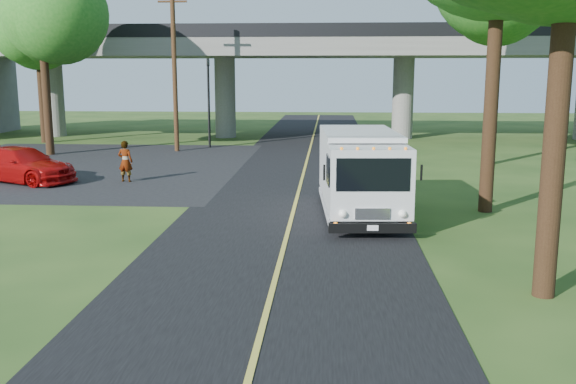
# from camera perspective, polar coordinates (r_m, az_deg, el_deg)

# --- Properties ---
(ground) EXTENTS (120.00, 120.00, 0.00)m
(ground) POSITION_cam_1_polar(r_m,az_deg,el_deg) (12.55, -1.78, -10.18)
(ground) COLOR #264318
(ground) RESTS_ON ground
(road) EXTENTS (7.00, 90.00, 0.02)m
(road) POSITION_cam_1_polar(r_m,az_deg,el_deg) (22.16, 0.70, -0.93)
(road) COLOR black
(road) RESTS_ON ground
(parking_lot) EXTENTS (16.00, 18.00, 0.01)m
(parking_lot) POSITION_cam_1_polar(r_m,az_deg,el_deg) (32.38, -18.35, 2.21)
(parking_lot) COLOR black
(parking_lot) RESTS_ON ground
(lane_line) EXTENTS (0.12, 90.00, 0.01)m
(lane_line) POSITION_cam_1_polar(r_m,az_deg,el_deg) (22.16, 0.70, -0.88)
(lane_line) COLOR gold
(lane_line) RESTS_ON road
(overpass) EXTENTS (54.00, 10.00, 7.30)m
(overpass) POSITION_cam_1_polar(r_m,az_deg,el_deg) (43.69, 2.28, 10.79)
(overpass) COLOR slate
(overpass) RESTS_ON ground
(traffic_signal) EXTENTS (0.18, 0.22, 5.20)m
(traffic_signal) POSITION_cam_1_polar(r_m,az_deg,el_deg) (38.37, -7.08, 8.71)
(traffic_signal) COLOR black
(traffic_signal) RESTS_ON ground
(utility_pole) EXTENTS (1.60, 0.26, 9.00)m
(utility_pole) POSITION_cam_1_polar(r_m,az_deg,el_deg) (36.71, -10.06, 10.72)
(utility_pole) COLOR #472D19
(utility_pole) RESTS_ON ground
(tree_left_lot) EXTENTS (5.60, 5.50, 10.50)m
(tree_left_lot) POSITION_cam_1_polar(r_m,az_deg,el_deg) (36.85, -20.98, 15.35)
(tree_left_lot) COLOR #382314
(tree_left_lot) RESTS_ON ground
(tree_left_far) EXTENTS (5.26, 5.16, 9.89)m
(tree_left_far) POSITION_cam_1_polar(r_m,az_deg,el_deg) (43.50, -21.28, 13.91)
(tree_left_far) COLOR #382314
(tree_left_far) RESTS_ON ground
(step_van) EXTENTS (2.71, 6.39, 2.62)m
(step_van) POSITION_cam_1_polar(r_m,az_deg,el_deg) (20.04, 6.45, 1.88)
(step_van) COLOR silver
(step_van) RESTS_ON ground
(red_sedan) EXTENTS (5.28, 3.64, 1.42)m
(red_sedan) POSITION_cam_1_polar(r_m,az_deg,el_deg) (28.39, -22.61, 2.25)
(red_sedan) COLOR #A50A0A
(red_sedan) RESTS_ON ground
(pedestrian) EXTENTS (0.68, 0.50, 1.70)m
(pedestrian) POSITION_cam_1_polar(r_m,az_deg,el_deg) (26.98, -14.26, 2.65)
(pedestrian) COLOR gray
(pedestrian) RESTS_ON ground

